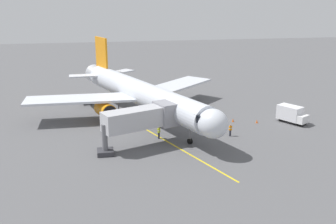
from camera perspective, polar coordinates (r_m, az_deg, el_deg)
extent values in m
plane|color=#565659|center=(64.46, -2.34, -0.59)|extent=(220.00, 220.00, 0.00)
cube|color=yellow|center=(57.91, -3.07, -2.59)|extent=(14.61, 37.41, 0.01)
cylinder|color=silver|center=(62.47, -3.89, 2.73)|extent=(15.78, 33.09, 3.80)
ellipsoid|color=silver|center=(47.77, 6.49, -1.67)|extent=(4.81, 5.03, 3.61)
cone|color=silver|center=(78.93, -10.27, 5.39)|extent=(4.27, 4.03, 3.42)
cube|color=black|center=(48.65, 5.49, -0.62)|extent=(3.59, 2.65, 0.90)
cube|color=silver|center=(69.94, 0.85, 3.75)|extent=(16.00, 15.44, 0.36)
cylinder|color=orange|center=(66.64, 0.14, 1.78)|extent=(3.37, 4.00, 2.30)
cylinder|color=black|center=(65.22, 0.96, 1.45)|extent=(2.03, 0.94, 2.10)
cube|color=silver|center=(62.63, -12.39, 1.85)|extent=(17.13, 5.47, 0.36)
cylinder|color=orange|center=(61.49, -9.06, 0.31)|extent=(3.37, 4.00, 2.30)
cylinder|color=black|center=(59.94, -8.40, -0.08)|extent=(2.03, 0.94, 2.10)
cube|color=orange|center=(75.55, -9.56, 7.87)|extent=(2.06, 4.61, 7.20)
cube|color=silver|center=(77.07, -7.16, 5.72)|extent=(6.48, 5.90, 0.24)
cube|color=silver|center=(74.67, -11.63, 5.16)|extent=(6.52, 2.74, 0.24)
cylinder|color=slate|center=(52.08, 3.21, -2.79)|extent=(0.24, 0.24, 2.77)
cylinder|color=black|center=(52.55, 3.18, -4.21)|extent=(0.67, 0.82, 0.70)
cylinder|color=slate|center=(66.76, -3.10, 1.72)|extent=(0.24, 0.24, 2.77)
cylinder|color=black|center=(67.13, -3.08, 0.58)|extent=(0.82, 1.19, 1.10)
cylinder|color=slate|center=(64.51, -7.15, 1.09)|extent=(0.24, 0.24, 2.77)
cylinder|color=black|center=(64.89, -7.10, -0.09)|extent=(0.82, 1.19, 1.10)
cube|color=#B7B7BC|center=(50.23, -4.49, -0.95)|extent=(9.33, 5.66, 2.50)
cube|color=gray|center=(52.35, -0.12, -0.17)|extent=(3.76, 3.99, 3.00)
cylinder|color=slate|center=(49.07, -9.11, -3.94)|extent=(0.70, 0.70, 3.90)
cube|color=#333338|center=(49.66, -9.02, -5.73)|extent=(2.00, 2.00, 0.60)
cylinder|color=#23232D|center=(55.89, 8.96, -3.02)|extent=(0.26, 0.26, 0.88)
cube|color=orange|center=(55.66, 9.00, -2.30)|extent=(0.42, 0.30, 0.60)
cube|color=silver|center=(55.66, 9.00, -2.30)|extent=(0.44, 0.32, 0.10)
sphere|color=#9E7051|center=(55.52, 9.01, -1.89)|extent=(0.22, 0.22, 0.22)
cylinder|color=#23232D|center=(54.30, -1.33, -3.40)|extent=(0.26, 0.26, 0.88)
cube|color=#D8EA19|center=(54.05, -1.34, -2.66)|extent=(0.43, 0.44, 0.60)
cube|color=silver|center=(54.05, -1.34, -2.66)|extent=(0.45, 0.46, 0.10)
sphere|color=brown|center=(53.91, -1.34, -2.24)|extent=(0.22, 0.22, 0.22)
cube|color=white|center=(62.90, 18.61, -0.93)|extent=(2.49, 2.41, 1.20)
cube|color=black|center=(62.50, 19.17, -0.90)|extent=(1.56, 0.97, 0.70)
cube|color=silver|center=(63.73, 17.17, -0.11)|extent=(3.51, 4.12, 2.20)
cylinder|color=black|center=(63.49, 19.06, -1.38)|extent=(0.63, 0.85, 0.84)
cylinder|color=black|center=(62.41, 18.44, -1.62)|extent=(0.63, 0.85, 0.84)
cylinder|color=black|center=(65.07, 16.66, -0.74)|extent=(0.63, 0.85, 0.84)
cylinder|color=black|center=(64.02, 16.02, -0.96)|extent=(0.63, 0.85, 0.84)
cube|color=black|center=(73.40, -11.47, 1.71)|extent=(1.56, 2.24, 0.60)
cube|color=black|center=(71.63, -11.56, 2.09)|extent=(1.01, 3.78, 1.61)
cylinder|color=black|center=(72.33, -10.98, 1.28)|extent=(0.27, 0.65, 0.64)
cylinder|color=black|center=(72.39, -12.00, 1.23)|extent=(0.27, 0.65, 0.64)
cylinder|color=black|center=(73.78, -10.95, 1.58)|extent=(0.27, 0.65, 0.64)
cylinder|color=black|center=(73.84, -11.96, 1.53)|extent=(0.27, 0.65, 0.64)
cone|color=#F2590F|center=(58.99, 5.44, -2.01)|extent=(0.32, 0.32, 0.55)
cone|color=#F2590F|center=(62.37, 12.70, -1.32)|extent=(0.32, 0.32, 0.55)
cone|color=#F2590F|center=(62.24, 9.35, -1.17)|extent=(0.32, 0.32, 0.55)
cone|color=#F2590F|center=(60.68, 6.82, -1.52)|extent=(0.32, 0.32, 0.55)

